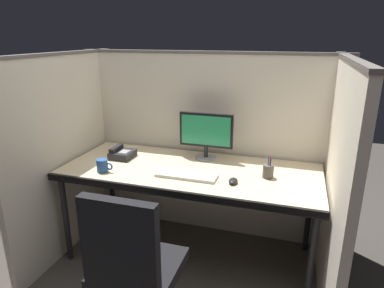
{
  "coord_description": "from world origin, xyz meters",
  "views": [
    {
      "loc": [
        0.72,
        -1.95,
        1.7
      ],
      "look_at": [
        0.0,
        0.35,
        0.92
      ],
      "focal_mm": 31.84,
      "sensor_mm": 36.0,
      "label": 1
    }
  ],
  "objects_px": {
    "desk": "(190,176)",
    "pen_cup": "(268,171)",
    "monitor_center": "(206,133)",
    "computer_mouse": "(233,181)",
    "keyboard_main": "(187,175)",
    "coffee_mug": "(103,166)",
    "desk_phone": "(122,154)"
  },
  "relations": [
    {
      "from": "monitor_center",
      "to": "keyboard_main",
      "type": "distance_m",
      "value": 0.45
    },
    {
      "from": "desk",
      "to": "monitor_center",
      "type": "height_order",
      "value": "monitor_center"
    },
    {
      "from": "pen_cup",
      "to": "desk",
      "type": "bearing_deg",
      "value": -178.01
    },
    {
      "from": "desk",
      "to": "computer_mouse",
      "type": "relative_size",
      "value": 19.79
    },
    {
      "from": "desk",
      "to": "coffee_mug",
      "type": "height_order",
      "value": "coffee_mug"
    },
    {
      "from": "computer_mouse",
      "to": "desk_phone",
      "type": "distance_m",
      "value": 0.99
    },
    {
      "from": "desk_phone",
      "to": "pen_cup",
      "type": "distance_m",
      "value": 1.18
    },
    {
      "from": "computer_mouse",
      "to": "pen_cup",
      "type": "xyz_separation_m",
      "value": [
        0.21,
        0.17,
        0.03
      ]
    },
    {
      "from": "computer_mouse",
      "to": "pen_cup",
      "type": "relative_size",
      "value": 0.58
    },
    {
      "from": "keyboard_main",
      "to": "coffee_mug",
      "type": "height_order",
      "value": "coffee_mug"
    },
    {
      "from": "keyboard_main",
      "to": "coffee_mug",
      "type": "bearing_deg",
      "value": -171.09
    },
    {
      "from": "desk",
      "to": "desk_phone",
      "type": "relative_size",
      "value": 10.0
    },
    {
      "from": "coffee_mug",
      "to": "computer_mouse",
      "type": "bearing_deg",
      "value": 4.92
    },
    {
      "from": "computer_mouse",
      "to": "coffee_mug",
      "type": "distance_m",
      "value": 0.95
    },
    {
      "from": "desk_phone",
      "to": "computer_mouse",
      "type": "bearing_deg",
      "value": -13.46
    },
    {
      "from": "keyboard_main",
      "to": "computer_mouse",
      "type": "relative_size",
      "value": 4.48
    },
    {
      "from": "monitor_center",
      "to": "desk_phone",
      "type": "relative_size",
      "value": 2.26
    },
    {
      "from": "monitor_center",
      "to": "pen_cup",
      "type": "height_order",
      "value": "monitor_center"
    },
    {
      "from": "desk_phone",
      "to": "coffee_mug",
      "type": "distance_m",
      "value": 0.31
    },
    {
      "from": "keyboard_main",
      "to": "pen_cup",
      "type": "relative_size",
      "value": 2.58
    },
    {
      "from": "computer_mouse",
      "to": "coffee_mug",
      "type": "bearing_deg",
      "value": -175.08
    },
    {
      "from": "monitor_center",
      "to": "coffee_mug",
      "type": "height_order",
      "value": "monitor_center"
    },
    {
      "from": "monitor_center",
      "to": "computer_mouse",
      "type": "xyz_separation_m",
      "value": [
        0.3,
        -0.41,
        -0.2
      ]
    },
    {
      "from": "coffee_mug",
      "to": "keyboard_main",
      "type": "bearing_deg",
      "value": 8.91
    },
    {
      "from": "desk",
      "to": "computer_mouse",
      "type": "distance_m",
      "value": 0.39
    },
    {
      "from": "desk_phone",
      "to": "monitor_center",
      "type": "bearing_deg",
      "value": 15.4
    },
    {
      "from": "monitor_center",
      "to": "pen_cup",
      "type": "bearing_deg",
      "value": -25.25
    },
    {
      "from": "keyboard_main",
      "to": "desk",
      "type": "bearing_deg",
      "value": 99.28
    },
    {
      "from": "desk",
      "to": "monitor_center",
      "type": "xyz_separation_m",
      "value": [
        0.05,
        0.26,
        0.27
      ]
    },
    {
      "from": "monitor_center",
      "to": "computer_mouse",
      "type": "height_order",
      "value": "monitor_center"
    },
    {
      "from": "coffee_mug",
      "to": "desk_phone",
      "type": "bearing_deg",
      "value": 92.3
    },
    {
      "from": "desk",
      "to": "pen_cup",
      "type": "height_order",
      "value": "pen_cup"
    }
  ]
}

